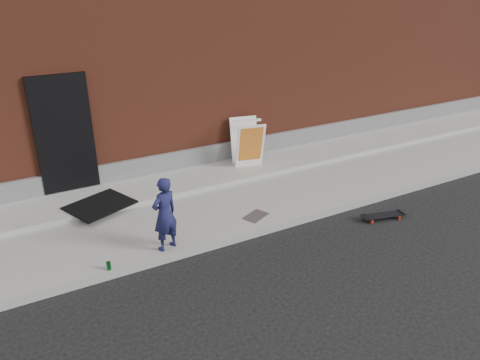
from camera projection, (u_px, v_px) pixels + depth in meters
ground at (263, 235)px, 8.13m from camera, size 80.00×80.00×0.00m
sidewalk at (224, 198)px, 9.30m from camera, size 20.00×3.00×0.15m
apron at (204, 177)px, 9.97m from camera, size 20.00×1.20×0.10m
building at (131, 40)px, 12.70m from camera, size 20.00×8.10×5.00m
child at (165, 214)px, 7.24m from camera, size 0.51×0.41×1.22m
skateboard at (384, 215)px, 8.64m from camera, size 0.84×0.39×0.09m
pizza_sign at (248, 142)px, 10.26m from camera, size 0.75×0.84×1.03m
soda_can at (109, 266)px, 6.92m from camera, size 0.08×0.08×0.13m
doormat at (100, 205)px, 8.61m from camera, size 1.33×1.21×0.03m
utility_plate at (256, 216)px, 8.45m from camera, size 0.53×0.45×0.01m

